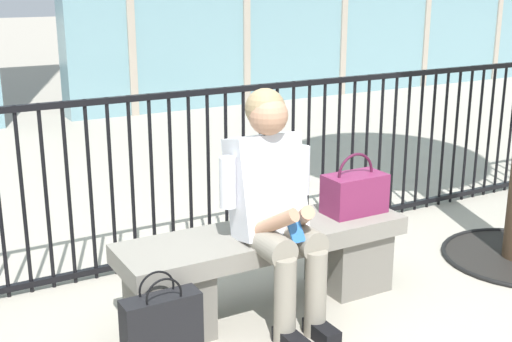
# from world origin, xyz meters

# --- Properties ---
(ground_plane) EXTENTS (60.00, 60.00, 0.00)m
(ground_plane) POSITION_xyz_m (0.00, 0.00, 0.00)
(ground_plane) COLOR #A8A091
(stone_bench) EXTENTS (1.60, 0.44, 0.45)m
(stone_bench) POSITION_xyz_m (0.00, 0.00, 0.27)
(stone_bench) COLOR gray
(stone_bench) RESTS_ON ground
(seated_person_with_phone) EXTENTS (0.52, 0.66, 1.21)m
(seated_person_with_phone) POSITION_xyz_m (-0.02, -0.13, 0.65)
(seated_person_with_phone) COLOR gray
(seated_person_with_phone) RESTS_ON ground
(handbag_on_bench) EXTENTS (0.35, 0.19, 0.35)m
(handbag_on_bench) POSITION_xyz_m (0.58, -0.01, 0.57)
(handbag_on_bench) COLOR #7A234C
(handbag_on_bench) RESTS_ON stone_bench
(shopping_bag) EXTENTS (0.36, 0.12, 0.49)m
(shopping_bag) POSITION_xyz_m (-0.73, -0.33, 0.20)
(shopping_bag) COLOR black
(shopping_bag) RESTS_ON ground
(plaza_railing) EXTENTS (7.97, 0.04, 1.09)m
(plaza_railing) POSITION_xyz_m (-0.00, 0.82, 0.55)
(plaza_railing) COLOR black
(plaza_railing) RESTS_ON ground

